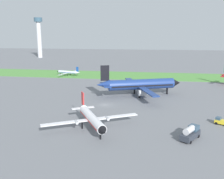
# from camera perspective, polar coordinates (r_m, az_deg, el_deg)

# --- Properties ---
(ground_plane) EXTENTS (600.00, 600.00, 0.00)m
(ground_plane) POSITION_cam_1_polar(r_m,az_deg,el_deg) (88.47, -1.52, -3.47)
(ground_plane) COLOR slate
(grass_taxiway_strip) EXTENTS (360.00, 28.00, 0.08)m
(grass_taxiway_strip) POSITION_cam_1_polar(r_m,az_deg,el_deg) (149.61, 2.91, 3.19)
(grass_taxiway_strip) COLOR #549342
(grass_taxiway_strip) RESTS_ON ground_plane
(airplane_taxiing_turboprop) EXTENTS (15.62, 18.10, 5.53)m
(airplane_taxiing_turboprop) POSITION_cam_1_polar(r_m,az_deg,el_deg) (150.57, -9.83, 3.84)
(airplane_taxiing_turboprop) COLOR silver
(airplane_taxiing_turboprop) RESTS_ON ground_plane
(airplane_midfield_jet) EXTENTS (33.57, 33.81, 12.48)m
(airplane_midfield_jet) POSITION_cam_1_polar(r_m,az_deg,el_deg) (100.91, 6.25, 1.10)
(airplane_midfield_jet) COLOR navy
(airplane_midfield_jet) RESTS_ON ground_plane
(airplane_foreground_turboprop) EXTENTS (23.29, 20.30, 7.75)m
(airplane_foreground_turboprop) POSITION_cam_1_polar(r_m,az_deg,el_deg) (66.71, -4.63, -6.38)
(airplane_foreground_turboprop) COLOR white
(airplane_foreground_turboprop) RESTS_ON ground_plane
(pushback_tug_near_gate) EXTENTS (4.02, 3.34, 1.95)m
(pushback_tug_near_gate) POSITION_cam_1_polar(r_m,az_deg,el_deg) (75.89, 23.34, -6.57)
(pushback_tug_near_gate) COLOR yellow
(pushback_tug_near_gate) RESTS_ON ground_plane
(fuel_truck_midfield) EXTENTS (5.46, 6.79, 3.29)m
(fuel_truck_midfield) POSITION_cam_1_polar(r_m,az_deg,el_deg) (63.15, 17.19, -9.26)
(fuel_truck_midfield) COLOR #2D333D
(fuel_truck_midfield) RESTS_ON ground_plane
(control_tower) EXTENTS (8.00, 8.00, 39.08)m
(control_tower) POSITION_cam_1_polar(r_m,az_deg,el_deg) (268.44, -16.08, 11.79)
(control_tower) COLOR silver
(control_tower) RESTS_ON ground_plane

